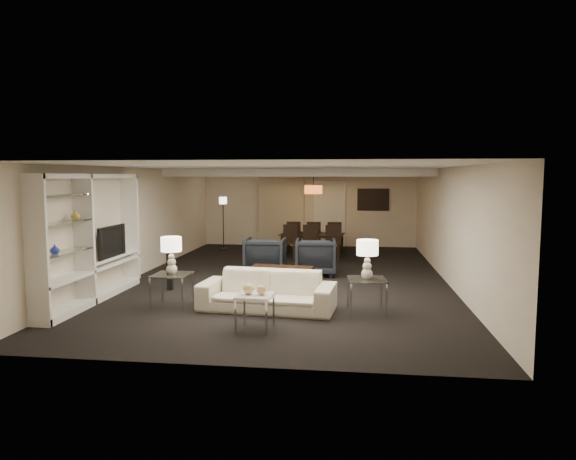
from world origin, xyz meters
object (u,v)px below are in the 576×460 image
at_px(pendant_light, 313,190).
at_px(vase_blue, 55,249).
at_px(coffee_table, 280,279).
at_px(dining_table, 312,245).
at_px(sofa, 267,291).
at_px(chair_nr, 332,243).
at_px(television, 107,241).
at_px(table_lamp_left, 171,256).
at_px(chair_fr, 334,237).
at_px(table_lamp_right, 367,259).
at_px(chair_fl, 294,237).
at_px(side_table_right, 367,296).
at_px(floor_speaker, 170,266).
at_px(floor_lamp, 223,223).
at_px(marble_table, 255,312).
at_px(armchair_right, 316,257).
at_px(armchair_left, 265,256).
at_px(side_table_left, 172,291).
at_px(chair_fm, 314,237).
at_px(vase_amber, 75,215).
at_px(chair_nm, 311,242).
at_px(chair_nl, 289,242).

xyz_separation_m(pendant_light, vase_blue, (-3.61, -7.28, -0.78)).
distance_m(coffee_table, dining_table, 4.62).
bearing_deg(sofa, chair_nr, 86.55).
bearing_deg(television, table_lamp_left, -115.67).
bearing_deg(chair_fr, table_lamp_right, 89.74).
xyz_separation_m(table_lamp_left, chair_fl, (1.39, 6.86, -0.45)).
distance_m(television, vase_blue, 1.70).
bearing_deg(side_table_right, chair_fl, 106.30).
height_order(floor_speaker, floor_lamp, floor_lamp).
distance_m(marble_table, vase_blue, 3.42).
bearing_deg(table_lamp_right, side_table_right, 0.00).
height_order(side_table_right, vase_blue, vase_blue).
height_order(side_table_right, chair_nr, chair_nr).
bearing_deg(dining_table, sofa, -88.15).
bearing_deg(chair_fr, armchair_right, 78.32).
bearing_deg(armchair_left, dining_table, -108.84).
relative_size(armchair_right, table_lamp_left, 1.44).
height_order(marble_table, floor_lamp, floor_lamp).
bearing_deg(armchair_right, side_table_left, 51.62).
height_order(sofa, chair_fm, chair_fm).
xyz_separation_m(armchair_left, armchair_right, (1.20, 0.00, 0.00)).
relative_size(chair_fl, floor_lamp, 0.57).
bearing_deg(vase_blue, side_table_left, 30.27).
xyz_separation_m(pendant_light, chair_fr, (0.59, 0.52, -1.45)).
bearing_deg(vase_amber, chair_fr, 59.50).
xyz_separation_m(chair_nm, chair_nr, (0.60, 0.00, 0.00)).
height_order(side_table_left, floor_lamp, floor_lamp).
relative_size(pendant_light, vase_blue, 3.27).
relative_size(coffee_table, chair_fr, 1.34).
distance_m(dining_table, chair_fm, 0.67).
xyz_separation_m(armchair_right, chair_fm, (-0.31, 3.56, 0.04)).
relative_size(floor_speaker, chair_fm, 1.04).
bearing_deg(dining_table, side_table_left, -103.24).
height_order(table_lamp_left, vase_blue, table_lamp_left).
bearing_deg(marble_table, side_table_left, 147.09).
xyz_separation_m(armchair_right, vase_blue, (-3.91, -4.24, 0.71)).
distance_m(marble_table, chair_nm, 6.67).
height_order(sofa, table_lamp_left, table_lamp_left).
distance_m(floor_speaker, chair_nm, 4.92).
distance_m(chair_fl, floor_lamp, 2.39).
bearing_deg(pendant_light, television, -122.67).
xyz_separation_m(dining_table, chair_nl, (-0.60, -0.65, 0.15)).
xyz_separation_m(side_table_right, vase_blue, (-5.01, -0.94, 0.84)).
xyz_separation_m(coffee_table, television, (-3.28, -0.84, 0.83)).
bearing_deg(floor_speaker, dining_table, 56.67).
distance_m(side_table_left, table_lamp_right, 3.46).
height_order(coffee_table, armchair_right, armchair_right).
height_order(floor_speaker, dining_table, floor_speaker).
relative_size(sofa, armchair_left, 2.45).
height_order(dining_table, chair_fl, chair_fl).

